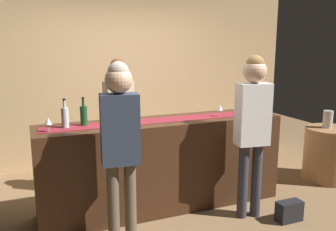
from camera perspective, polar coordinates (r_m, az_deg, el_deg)
name	(u,v)px	position (r m, az deg, el deg)	size (l,w,h in m)	color
ground_plane	(163,206)	(4.30, -0.78, -14.38)	(10.00, 10.00, 0.00)	brown
back_wall	(119,72)	(5.70, -7.92, 7.04)	(6.00, 0.12, 2.90)	tan
bar_counter	(163,164)	(4.11, -0.80, -7.85)	(2.80, 0.60, 1.04)	#3D2314
counter_runner_cloth	(163,120)	(3.97, -0.82, -0.73)	(2.66, 0.28, 0.01)	maroon
wine_bottle_clear	(65,117)	(3.73, -16.30, -0.25)	(0.07, 0.07, 0.30)	#B2C6C1
wine_bottle_green	(84,115)	(3.78, -13.46, 0.05)	(0.07, 0.07, 0.30)	#194723
wine_glass_near_customer	(48,122)	(3.59, -18.80, -0.95)	(0.07, 0.07, 0.14)	silver
wine_glass_mid_counter	(113,114)	(3.83, -8.86, 0.28)	(0.07, 0.07, 0.14)	silver
wine_glass_far_end	(220,108)	(4.17, 8.40, 1.19)	(0.07, 0.07, 0.14)	silver
bartender	(119,111)	(4.40, -7.93, 0.65)	(0.36, 0.24, 1.71)	#26262B
customer_sipping	(253,119)	(3.81, 13.51, -0.52)	(0.37, 0.25, 1.77)	#33333D
customer_browsing	(120,135)	(3.19, -7.75, -3.14)	(0.36, 0.24, 1.73)	brown
round_side_table	(329,154)	(5.45, 24.59, -5.66)	(0.68, 0.68, 0.74)	#996B42
vase_on_side_table	(328,119)	(5.34, 24.42, -0.55)	(0.13, 0.13, 0.24)	#B7B2A8
handbag	(289,211)	(4.15, 18.99, -14.41)	(0.28, 0.14, 0.22)	black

